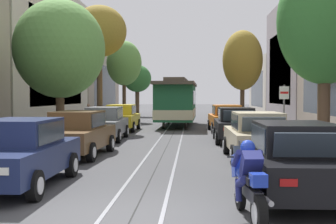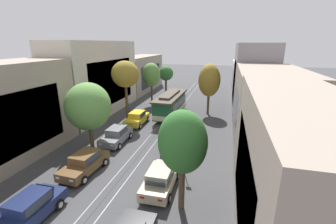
{
  "view_description": "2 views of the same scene",
  "coord_description": "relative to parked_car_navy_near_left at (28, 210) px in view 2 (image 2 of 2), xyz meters",
  "views": [
    {
      "loc": [
        1.05,
        -7.49,
        2.13
      ],
      "look_at": [
        -0.13,
        14.25,
        1.32
      ],
      "focal_mm": 47.23,
      "sensor_mm": 36.0,
      "label": 1
    },
    {
      "loc": [
        7.06,
        -5.56,
        9.58
      ],
      "look_at": [
        0.0,
        21.62,
        1.03
      ],
      "focal_mm": 24.33,
      "sensor_mm": 36.0,
      "label": 2
    }
  ],
  "objects": [
    {
      "name": "parked_car_grey_mid_left",
      "position": [
        -0.18,
        10.88,
        0.0
      ],
      "size": [
        2.05,
        4.38,
        1.58
      ],
      "color": "slate",
      "rests_on": "ground"
    },
    {
      "name": "building_facade_right",
      "position": [
        13.55,
        20.41,
        3.13
      ],
      "size": [
        5.66,
        48.9,
        9.61
      ],
      "color": "gray",
      "rests_on": "ground"
    },
    {
      "name": "street_sign_post",
      "position": [
        7.49,
        6.79,
        0.79
      ],
      "size": [
        0.36,
        0.07,
        2.54
      ],
      "color": "slate",
      "rests_on": "ground"
    },
    {
      "name": "street_tree_kerb_left_fourth",
      "position": [
        -1.56,
        26.06,
        3.95
      ],
      "size": [
        2.89,
        2.49,
        6.62
      ],
      "color": "#4C3826",
      "rests_on": "ground"
    },
    {
      "name": "trolley_track_rails",
      "position": [
        2.97,
        20.07,
        -0.79
      ],
      "size": [
        1.14,
        57.2,
        0.01
      ],
      "color": "gray",
      "rests_on": "ground"
    },
    {
      "name": "street_tree_kerb_right_near",
      "position": [
        7.92,
        3.25,
        3.48
      ],
      "size": [
        2.8,
        2.24,
        6.2
      ],
      "color": "brown",
      "rests_on": "ground"
    },
    {
      "name": "parked_car_yellow_fourth_left",
      "position": [
        -0.24,
        16.4,
        0.0
      ],
      "size": [
        2.01,
        4.36,
        1.58
      ],
      "color": "gold",
      "rests_on": "ground"
    },
    {
      "name": "pedestrian_on_left_pavement",
      "position": [
        -3.25,
        20.66,
        0.07
      ],
      "size": [
        0.55,
        0.4,
        1.54
      ],
      "color": "#282D38",
      "rests_on": "ground"
    },
    {
      "name": "parked_car_black_mid_right",
      "position": [
        6.03,
        10.34,
        0.0
      ],
      "size": [
        2.03,
        4.37,
        1.58
      ],
      "color": "black",
      "rests_on": "ground"
    },
    {
      "name": "street_tree_kerb_left_far",
      "position": [
        -1.58,
        34.98,
        3.02
      ],
      "size": [
        2.87,
        2.56,
        5.27
      ],
      "color": "#4C3826",
      "rests_on": "ground"
    },
    {
      "name": "parked_car_beige_second_right",
      "position": [
        6.17,
        4.75,
        0.0
      ],
      "size": [
        2.04,
        4.38,
        1.58
      ],
      "color": "#C1B28E",
      "rests_on": "ground"
    },
    {
      "name": "street_tree_kerb_left_mid",
      "position": [
        -1.62,
        16.72,
        5.19
      ],
      "size": [
        3.32,
        2.97,
        7.62
      ],
      "color": "#4C3826",
      "rests_on": "ground"
    },
    {
      "name": "building_facade_left",
      "position": [
        -7.66,
        19.11,
        3.43
      ],
      "size": [
        5.4,
        48.9,
        9.85
      ],
      "color": "gray",
      "rests_on": "ground"
    },
    {
      "name": "street_tree_kerb_right_second",
      "position": [
        7.75,
        22.9,
        3.91
      ],
      "size": [
        2.95,
        2.92,
        6.94
      ],
      "color": "#4C3826",
      "rests_on": "ground"
    },
    {
      "name": "parked_car_orange_fourth_right",
      "position": [
        6.04,
        16.06,
        0.0
      ],
      "size": [
        2.12,
        4.41,
        1.58
      ],
      "color": "orange",
      "rests_on": "ground"
    },
    {
      "name": "street_tree_kerb_left_second",
      "position": [
        -1.74,
        8.99,
        3.35
      ],
      "size": [
        3.94,
        4.14,
        6.3
      ],
      "color": "brown",
      "rests_on": "ground"
    },
    {
      "name": "cable_car_trolley",
      "position": [
        2.98,
        20.24,
        0.86
      ],
      "size": [
        2.83,
        9.18,
        3.28
      ],
      "color": "#1E5B38",
      "rests_on": "ground"
    },
    {
      "name": "ground_plane",
      "position": [
        2.97,
        17.15,
        -0.8
      ],
      "size": [
        160.0,
        160.0,
        0.0
      ],
      "primitive_type": "plane",
      "color": "#424244"
    },
    {
      "name": "parked_car_navy_near_left",
      "position": [
        0.0,
        0.0,
        0.0
      ],
      "size": [
        2.01,
        4.36,
        1.58
      ],
      "color": "#19234C",
      "rests_on": "ground"
    },
    {
      "name": "parked_car_brown_second_left",
      "position": [
        -0.01,
        5.28,
        0.0
      ],
      "size": [
        2.14,
        4.42,
        1.58
      ],
      "color": "brown",
      "rests_on": "ground"
    }
  ]
}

